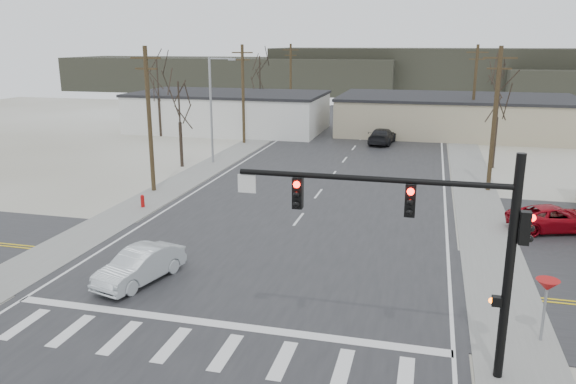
% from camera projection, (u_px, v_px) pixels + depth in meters
% --- Properties ---
extents(ground, '(140.00, 140.00, 0.00)m').
position_uv_depth(ground, '(259.00, 272.00, 25.84)').
color(ground, white).
rests_on(ground, ground).
extents(main_road, '(18.00, 110.00, 0.05)m').
position_uv_depth(main_road, '(321.00, 190.00, 39.87)').
color(main_road, '#252527').
rests_on(main_road, ground).
extents(cross_road, '(90.00, 10.00, 0.04)m').
position_uv_depth(cross_road, '(259.00, 271.00, 25.84)').
color(cross_road, '#252527').
rests_on(cross_road, ground).
extents(sidewalk_left, '(3.00, 90.00, 0.06)m').
position_uv_depth(sidewalk_left, '(209.00, 168.00, 47.08)').
color(sidewalk_left, gray).
rests_on(sidewalk_left, ground).
extents(sidewalk_right, '(3.00, 90.00, 0.06)m').
position_uv_depth(sidewalk_right, '(473.00, 183.00, 42.02)').
color(sidewalk_right, gray).
rests_on(sidewalk_right, ground).
extents(traffic_signal_mast, '(8.95, 0.43, 7.20)m').
position_uv_depth(traffic_signal_mast, '(445.00, 232.00, 16.94)').
color(traffic_signal_mast, black).
rests_on(traffic_signal_mast, ground).
extents(fire_hydrant, '(0.24, 0.24, 0.87)m').
position_uv_depth(fire_hydrant, '(143.00, 201.00, 35.65)').
color(fire_hydrant, '#A50C0C').
rests_on(fire_hydrant, ground).
extents(yield_sign, '(0.80, 0.80, 2.35)m').
position_uv_depth(yield_sign, '(547.00, 288.00, 19.28)').
color(yield_sign, gray).
rests_on(yield_sign, ground).
extents(building_left_far, '(22.30, 12.30, 4.50)m').
position_uv_depth(building_left_far, '(229.00, 111.00, 66.51)').
color(building_left_far, silver).
rests_on(building_left_far, ground).
extents(building_right_far, '(26.30, 14.30, 4.30)m').
position_uv_depth(building_right_far, '(456.00, 115.00, 64.07)').
color(building_right_far, tan).
rests_on(building_right_far, ground).
extents(upole_left_b, '(2.20, 0.30, 10.00)m').
position_uv_depth(upole_left_b, '(149.00, 117.00, 38.46)').
color(upole_left_b, '#41321E').
rests_on(upole_left_b, ground).
extents(upole_left_c, '(2.20, 0.30, 10.00)m').
position_uv_depth(upole_left_c, '(243.00, 93.00, 57.18)').
color(upole_left_c, '#41321E').
rests_on(upole_left_c, ground).
extents(upole_left_d, '(2.20, 0.30, 10.00)m').
position_uv_depth(upole_left_d, '(291.00, 80.00, 75.90)').
color(upole_left_d, '#41321E').
rests_on(upole_left_d, ground).
extents(upole_right_a, '(2.20, 0.30, 10.00)m').
position_uv_depth(upole_right_a, '(495.00, 117.00, 38.59)').
color(upole_right_a, '#41321E').
rests_on(upole_right_a, ground).
extents(upole_right_b, '(2.20, 0.30, 10.00)m').
position_uv_depth(upole_right_b, '(474.00, 91.00, 59.18)').
color(upole_right_b, '#41321E').
rests_on(upole_right_b, ground).
extents(streetlight_main, '(2.40, 0.25, 9.00)m').
position_uv_depth(streetlight_main, '(213.00, 104.00, 47.69)').
color(streetlight_main, gray).
rests_on(streetlight_main, ground).
extents(tree_left_near, '(3.30, 3.30, 7.35)m').
position_uv_depth(tree_left_near, '(179.00, 105.00, 46.31)').
color(tree_left_near, '#2F241D').
rests_on(tree_left_near, ground).
extents(tree_right_mid, '(3.74, 3.74, 8.33)m').
position_uv_depth(tree_right_mid, '(499.00, 97.00, 45.65)').
color(tree_right_mid, '#2F241D').
rests_on(tree_right_mid, ground).
extents(tree_left_far, '(3.96, 3.96, 8.82)m').
position_uv_depth(tree_left_far, '(260.00, 74.00, 70.61)').
color(tree_left_far, '#2F241D').
rests_on(tree_left_far, ground).
extents(tree_right_far, '(3.52, 3.52, 7.84)m').
position_uv_depth(tree_right_far, '(498.00, 81.00, 69.48)').
color(tree_right_far, '#2F241D').
rests_on(tree_right_far, ground).
extents(tree_left_mid, '(3.96, 3.96, 8.82)m').
position_uv_depth(tree_left_mid, '(158.00, 79.00, 61.29)').
color(tree_left_mid, '#2F241D').
rests_on(tree_left_mid, ground).
extents(hill_left, '(70.00, 18.00, 7.00)m').
position_uv_depth(hill_left, '(229.00, 75.00, 119.39)').
color(hill_left, '#333026').
rests_on(hill_left, ground).
extents(hill_center, '(80.00, 18.00, 9.00)m').
position_uv_depth(hill_center, '(474.00, 72.00, 110.94)').
color(hill_center, '#333026').
rests_on(hill_center, ground).
extents(sedan_crossing, '(2.64, 4.75, 1.48)m').
position_uv_depth(sedan_crossing, '(140.00, 265.00, 24.51)').
color(sedan_crossing, silver).
rests_on(sedan_crossing, main_road).
extents(car_far_a, '(2.76, 5.70, 1.60)m').
position_uv_depth(car_far_a, '(382.00, 136.00, 57.83)').
color(car_far_a, black).
rests_on(car_far_a, main_road).
extents(car_far_b, '(1.79, 3.80, 1.26)m').
position_uv_depth(car_far_b, '(316.00, 117.00, 74.09)').
color(car_far_b, black).
rests_on(car_far_b, main_road).
extents(car_parked_red, '(5.54, 3.78, 1.41)m').
position_uv_depth(car_parked_red, '(555.00, 219.00, 31.18)').
color(car_parked_red, '#9D0814').
rests_on(car_parked_red, parking_lot).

